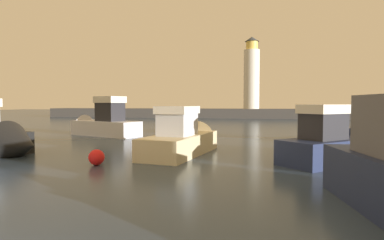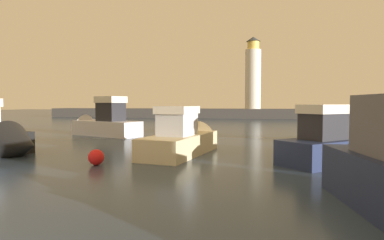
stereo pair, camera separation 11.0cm
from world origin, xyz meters
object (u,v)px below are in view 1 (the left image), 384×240
Objects in this scene: lighthouse at (252,75)px; mooring_buoy at (97,157)px; motorboat_0 at (343,144)px; motorboat_1 at (188,138)px; motorboat_4 at (99,124)px.

lighthouse is 18.91× the size of mooring_buoy.
lighthouse is 47.26m from motorboat_0.
mooring_buoy is at bearing -97.12° from lighthouse.
motorboat_1 is at bearing 169.05° from motorboat_0.
lighthouse reaches higher than motorboat_4.
lighthouse is at bearing 82.88° from mooring_buoy.
motorboat_0 reaches higher than mooring_buoy.
motorboat_0 is 0.79× the size of motorboat_1.
motorboat_4 is at bearing 116.88° from mooring_buoy.
motorboat_1 is 0.98× the size of motorboat_4.
motorboat_4 is (-12.81, -36.70, -7.29)m from lighthouse.
motorboat_1 is 11.36× the size of mooring_buoy.
motorboat_1 is (-2.96, -44.81, -7.51)m from lighthouse.
motorboat_0 is at bearing -83.68° from lighthouse.
mooring_buoy is at bearing -63.12° from motorboat_4.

